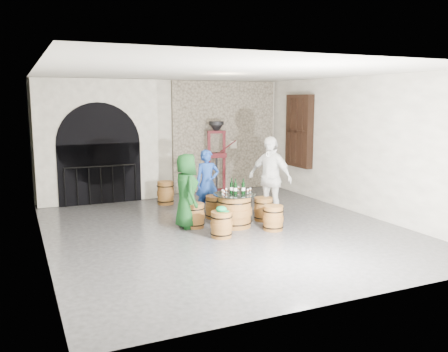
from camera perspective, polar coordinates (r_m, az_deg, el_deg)
name	(u,v)px	position (r m, az deg, el deg)	size (l,w,h in m)	color
ground	(223,228)	(9.97, -0.12, -6.30)	(8.00, 8.00, 0.00)	#313134
wall_back	(165,138)	(13.41, -7.12, 4.56)	(8.00, 8.00, 0.00)	silver
wall_front	(350,183)	(6.26, 14.92, -0.87)	(8.00, 8.00, 0.00)	silver
wall_left	(40,161)	(8.85, -21.31, 1.67)	(8.00, 8.00, 0.00)	silver
wall_right	(360,146)	(11.54, 16.00, 3.54)	(8.00, 8.00, 0.00)	silver
ceiling	(223,72)	(9.63, -0.13, 12.39)	(8.00, 8.00, 0.00)	beige
stone_facing_panel	(224,136)	(13.98, 0.05, 4.81)	(3.20, 0.12, 3.18)	gray
arched_opening	(97,142)	(12.72, -14.99, 3.99)	(3.10, 0.60, 3.19)	silver
shuttered_window	(299,131)	(13.37, 9.00, 5.36)	(0.23, 1.10, 2.00)	black
barrel_table	(234,210)	(10.03, 1.25, -4.15)	(0.91, 0.91, 0.71)	brown
barrel_stool_left	(194,216)	(10.00, -3.57, -4.77)	(0.44, 0.44, 0.51)	brown
barrel_stool_far	(215,207)	(10.76, -1.14, -3.75)	(0.44, 0.44, 0.51)	brown
barrel_stool_right	(263,209)	(10.60, 4.77, -3.98)	(0.44, 0.44, 0.51)	brown
barrel_stool_near_right	(273,218)	(9.83, 5.93, -5.05)	(0.44, 0.44, 0.51)	brown
barrel_stool_near_left	(221,224)	(9.28, -0.32, -5.85)	(0.44, 0.44, 0.51)	brown
green_cap	(222,209)	(9.20, -0.30, -4.02)	(0.25, 0.21, 0.12)	#0B8343
person_green	(186,191)	(9.88, -4.55, -1.80)	(0.77, 0.50, 1.57)	#113D17
person_blue	(207,183)	(10.95, -2.02, -0.81)	(0.56, 0.37, 1.53)	navy
person_white	(270,178)	(10.59, 5.53, -0.26)	(1.09, 0.46, 1.87)	silver
wine_bottle_left	(235,188)	(9.91, 1.39, -1.44)	(0.08, 0.08, 0.32)	black
wine_bottle_center	(243,188)	(9.95, 2.34, -1.40)	(0.08, 0.08, 0.32)	black
wine_bottle_right	(232,187)	(9.98, 0.92, -1.35)	(0.08, 0.08, 0.32)	black
tasting_glass_a	(224,193)	(9.81, -0.02, -2.03)	(0.05, 0.05, 0.10)	#C46026
tasting_glass_b	(250,190)	(10.12, 3.17, -1.70)	(0.05, 0.05, 0.10)	#C46026
tasting_glass_c	(226,190)	(10.07, 0.27, -1.74)	(0.05, 0.05, 0.10)	#C46026
tasting_glass_d	(238,188)	(10.29, 1.73, -1.51)	(0.05, 0.05, 0.10)	#C46026
tasting_glass_e	(248,191)	(10.01, 2.87, -1.82)	(0.05, 0.05, 0.10)	#C46026
tasting_glass_f	(222,192)	(9.92, -0.18, -1.90)	(0.05, 0.05, 0.10)	#C46026
side_barrel	(166,193)	(12.26, -7.05, -2.02)	(0.45, 0.45, 0.59)	brown
corking_press	(217,152)	(13.40, -0.90, 2.91)	(0.87, 0.55, 2.06)	#490C12
control_box	(233,145)	(14.03, 1.12, 3.80)	(0.18, 0.10, 0.22)	silver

